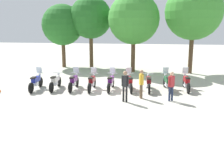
{
  "coord_description": "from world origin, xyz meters",
  "views": [
    {
      "loc": [
        2.2,
        -14.64,
        3.99
      ],
      "look_at": [
        0.0,
        0.5,
        0.9
      ],
      "focal_mm": 38.7,
      "sensor_mm": 36.0,
      "label": 1
    }
  ],
  "objects_px": {
    "person_1": "(171,84)",
    "motorcycle_5": "(130,82)",
    "tree_0": "(63,25)",
    "tree_3": "(193,12)",
    "tree_1": "(91,18)",
    "motorcycle_2": "(74,81)",
    "motorcycle_7": "(167,82)",
    "person_2": "(141,82)",
    "motorcycle_1": "(55,82)",
    "motorcycle_4": "(111,82)",
    "motorcycle_6": "(149,83)",
    "motorcycle_0": "(36,82)",
    "motorcycle_8": "(186,82)",
    "motorcycle_3": "(92,82)",
    "tree_2": "(134,19)",
    "person_0": "(125,84)"
  },
  "relations": [
    {
      "from": "person_1",
      "to": "tree_3",
      "type": "height_order",
      "value": "tree_3"
    },
    {
      "from": "motorcycle_7",
      "to": "motorcycle_0",
      "type": "bearing_deg",
      "value": 89.57
    },
    {
      "from": "motorcycle_1",
      "to": "motorcycle_3",
      "type": "height_order",
      "value": "motorcycle_3"
    },
    {
      "from": "motorcycle_5",
      "to": "tree_3",
      "type": "height_order",
      "value": "tree_3"
    },
    {
      "from": "person_2",
      "to": "motorcycle_2",
      "type": "bearing_deg",
      "value": -37.48
    },
    {
      "from": "motorcycle_5",
      "to": "tree_3",
      "type": "xyz_separation_m",
      "value": [
        4.7,
        6.25,
        4.6
      ]
    },
    {
      "from": "person_1",
      "to": "motorcycle_5",
      "type": "bearing_deg",
      "value": 21.19
    },
    {
      "from": "tree_1",
      "to": "tree_3",
      "type": "relative_size",
      "value": 0.91
    },
    {
      "from": "motorcycle_3",
      "to": "tree_1",
      "type": "bearing_deg",
      "value": 11.88
    },
    {
      "from": "person_2",
      "to": "person_1",
      "type": "bearing_deg",
      "value": 150.95
    },
    {
      "from": "motorcycle_3",
      "to": "motorcycle_8",
      "type": "relative_size",
      "value": 1.0
    },
    {
      "from": "motorcycle_4",
      "to": "person_1",
      "type": "distance_m",
      "value": 4.01
    },
    {
      "from": "tree_3",
      "to": "person_2",
      "type": "bearing_deg",
      "value": -116.37
    },
    {
      "from": "motorcycle_4",
      "to": "tree_3",
      "type": "relative_size",
      "value": 0.29
    },
    {
      "from": "tree_0",
      "to": "motorcycle_5",
      "type": "bearing_deg",
      "value": -48.15
    },
    {
      "from": "tree_2",
      "to": "tree_3",
      "type": "height_order",
      "value": "tree_3"
    },
    {
      "from": "motorcycle_0",
      "to": "motorcycle_6",
      "type": "relative_size",
      "value": 1.0
    },
    {
      "from": "motorcycle_7",
      "to": "motorcycle_2",
      "type": "bearing_deg",
      "value": 88.74
    },
    {
      "from": "person_0",
      "to": "motorcycle_5",
      "type": "bearing_deg",
      "value": -169.53
    },
    {
      "from": "tree_1",
      "to": "motorcycle_7",
      "type": "bearing_deg",
      "value": -49.05
    },
    {
      "from": "motorcycle_6",
      "to": "tree_0",
      "type": "xyz_separation_m",
      "value": [
        -8.23,
        7.81,
        3.57
      ]
    },
    {
      "from": "tree_0",
      "to": "tree_3",
      "type": "relative_size",
      "value": 0.81
    },
    {
      "from": "motorcycle_2",
      "to": "motorcycle_0",
      "type": "bearing_deg",
      "value": 98.07
    },
    {
      "from": "motorcycle_5",
      "to": "tree_1",
      "type": "distance_m",
      "value": 10.08
    },
    {
      "from": "motorcycle_6",
      "to": "person_1",
      "type": "bearing_deg",
      "value": -151.94
    },
    {
      "from": "motorcycle_8",
      "to": "tree_0",
      "type": "xyz_separation_m",
      "value": [
        -10.59,
        7.33,
        3.56
      ]
    },
    {
      "from": "motorcycle_0",
      "to": "motorcycle_8",
      "type": "distance_m",
      "value": 9.51
    },
    {
      "from": "tree_1",
      "to": "motorcycle_5",
      "type": "bearing_deg",
      "value": -61.84
    },
    {
      "from": "motorcycle_2",
      "to": "tree_2",
      "type": "distance_m",
      "value": 8.46
    },
    {
      "from": "motorcycle_3",
      "to": "person_0",
      "type": "bearing_deg",
      "value": -134.37
    },
    {
      "from": "tree_1",
      "to": "tree_0",
      "type": "bearing_deg",
      "value": -175.79
    },
    {
      "from": "motorcycle_4",
      "to": "tree_3",
      "type": "height_order",
      "value": "tree_3"
    },
    {
      "from": "motorcycle_2",
      "to": "tree_0",
      "type": "height_order",
      "value": "tree_0"
    },
    {
      "from": "motorcycle_0",
      "to": "tree_0",
      "type": "relative_size",
      "value": 0.36
    },
    {
      "from": "motorcycle_1",
      "to": "person_1",
      "type": "distance_m",
      "value": 7.24
    },
    {
      "from": "motorcycle_5",
      "to": "motorcycle_1",
      "type": "bearing_deg",
      "value": 84.43
    },
    {
      "from": "motorcycle_8",
      "to": "tree_2",
      "type": "distance_m",
      "value": 7.95
    },
    {
      "from": "motorcycle_1",
      "to": "motorcycle_4",
      "type": "xyz_separation_m",
      "value": [
        3.54,
        0.35,
        0.01
      ]
    },
    {
      "from": "person_2",
      "to": "tree_3",
      "type": "distance_m",
      "value": 9.78
    },
    {
      "from": "motorcycle_8",
      "to": "tree_3",
      "type": "bearing_deg",
      "value": -12.27
    },
    {
      "from": "motorcycle_1",
      "to": "tree_3",
      "type": "distance_m",
      "value": 12.43
    },
    {
      "from": "motorcycle_7",
      "to": "tree_2",
      "type": "bearing_deg",
      "value": 15.03
    },
    {
      "from": "motorcycle_8",
      "to": "motorcycle_7",
      "type": "bearing_deg",
      "value": 97.35
    },
    {
      "from": "motorcycle_7",
      "to": "tree_3",
      "type": "xyz_separation_m",
      "value": [
        2.34,
        5.87,
        4.6
      ]
    },
    {
      "from": "motorcycle_5",
      "to": "person_2",
      "type": "relative_size",
      "value": 1.33
    },
    {
      "from": "motorcycle_7",
      "to": "person_2",
      "type": "distance_m",
      "value": 2.63
    },
    {
      "from": "motorcycle_2",
      "to": "motorcycle_7",
      "type": "bearing_deg",
      "value": -84.84
    },
    {
      "from": "motorcycle_0",
      "to": "motorcycle_7",
      "type": "bearing_deg",
      "value": -86.26
    },
    {
      "from": "person_1",
      "to": "tree_2",
      "type": "relative_size",
      "value": 0.24
    },
    {
      "from": "motorcycle_8",
      "to": "tree_3",
      "type": "height_order",
      "value": "tree_3"
    }
  ]
}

